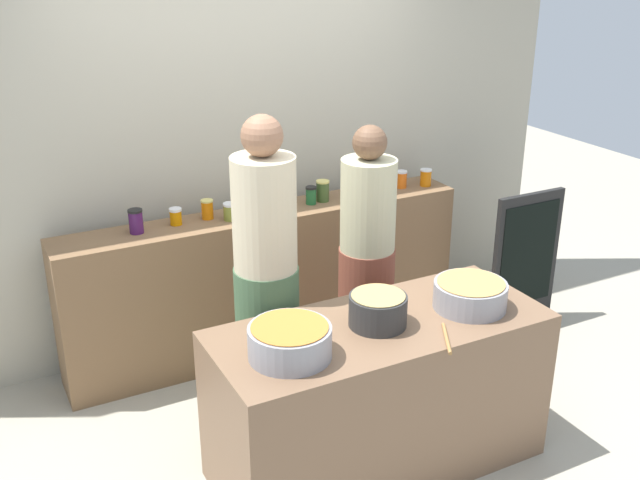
{
  "coord_description": "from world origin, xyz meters",
  "views": [
    {
      "loc": [
        -1.77,
        -3.05,
        2.61
      ],
      "look_at": [
        0.0,
        0.35,
        1.05
      ],
      "focal_mm": 42.09,
      "sensor_mm": 36.0,
      "label": 1
    }
  ],
  "objects_px": {
    "preserve_jar_10": "(426,177)",
    "cooking_pot_center": "(378,310)",
    "preserve_jar_0": "(136,221)",
    "preserve_jar_7": "(364,189)",
    "preserve_jar_3": "(230,211)",
    "cooking_pot_left": "(290,342)",
    "chalkboard_sign": "(525,259)",
    "preserve_jar_2": "(207,209)",
    "preserve_jar_9": "(401,179)",
    "cook_in_cap": "(366,271)",
    "cook_with_tongs": "(267,296)",
    "preserve_jar_8": "(381,183)",
    "preserve_jar_5": "(311,195)",
    "preserve_jar_6": "(323,191)",
    "preserve_jar_1": "(176,216)",
    "preserve_jar_4": "(266,203)",
    "cooking_pot_right": "(470,295)",
    "wooden_spoon": "(447,338)"
  },
  "relations": [
    {
      "from": "preserve_jar_3",
      "to": "preserve_jar_7",
      "type": "distance_m",
      "value": 0.94
    },
    {
      "from": "preserve_jar_8",
      "to": "cooking_pot_center",
      "type": "relative_size",
      "value": 0.36
    },
    {
      "from": "preserve_jar_10",
      "to": "cooking_pot_center",
      "type": "xyz_separation_m",
      "value": [
        -1.23,
        -1.37,
        -0.11
      ]
    },
    {
      "from": "preserve_jar_0",
      "to": "preserve_jar_6",
      "type": "distance_m",
      "value": 1.24
    },
    {
      "from": "preserve_jar_10",
      "to": "preserve_jar_7",
      "type": "bearing_deg",
      "value": -176.41
    },
    {
      "from": "preserve_jar_9",
      "to": "preserve_jar_10",
      "type": "xyz_separation_m",
      "value": [
        0.17,
        -0.05,
        0.0
      ]
    },
    {
      "from": "cooking_pot_left",
      "to": "chalkboard_sign",
      "type": "xyz_separation_m",
      "value": [
        2.27,
        0.94,
        -0.42
      ]
    },
    {
      "from": "preserve_jar_4",
      "to": "preserve_jar_9",
      "type": "relative_size",
      "value": 0.88
    },
    {
      "from": "preserve_jar_5",
      "to": "preserve_jar_8",
      "type": "relative_size",
      "value": 1.15
    },
    {
      "from": "preserve_jar_8",
      "to": "cooking_pot_center",
      "type": "bearing_deg",
      "value": -122.22
    },
    {
      "from": "preserve_jar_2",
      "to": "preserve_jar_3",
      "type": "bearing_deg",
      "value": -35.9
    },
    {
      "from": "preserve_jar_7",
      "to": "preserve_jar_9",
      "type": "relative_size",
      "value": 1.12
    },
    {
      "from": "preserve_jar_1",
      "to": "chalkboard_sign",
      "type": "bearing_deg",
      "value": -14.05
    },
    {
      "from": "preserve_jar_2",
      "to": "preserve_jar_3",
      "type": "xyz_separation_m",
      "value": [
        0.12,
        -0.09,
        -0.01
      ]
    },
    {
      "from": "preserve_jar_5",
      "to": "preserve_jar_10",
      "type": "distance_m",
      "value": 0.89
    },
    {
      "from": "preserve_jar_9",
      "to": "cooking_pot_center",
      "type": "xyz_separation_m",
      "value": [
        -1.06,
        -1.42,
        -0.11
      ]
    },
    {
      "from": "preserve_jar_1",
      "to": "preserve_jar_6",
      "type": "relative_size",
      "value": 0.74
    },
    {
      "from": "preserve_jar_5",
      "to": "preserve_jar_1",
      "type": "bearing_deg",
      "value": 177.34
    },
    {
      "from": "preserve_jar_3",
      "to": "preserve_jar_10",
      "type": "height_order",
      "value": "preserve_jar_10"
    },
    {
      "from": "preserve_jar_3",
      "to": "preserve_jar_2",
      "type": "bearing_deg",
      "value": 144.1
    },
    {
      "from": "preserve_jar_9",
      "to": "chalkboard_sign",
      "type": "relative_size",
      "value": 0.12
    },
    {
      "from": "cooking_pot_center",
      "to": "cook_with_tongs",
      "type": "height_order",
      "value": "cook_with_tongs"
    },
    {
      "from": "preserve_jar_6",
      "to": "cooking_pot_center",
      "type": "height_order",
      "value": "preserve_jar_6"
    },
    {
      "from": "preserve_jar_0",
      "to": "preserve_jar_10",
      "type": "relative_size",
      "value": 1.21
    },
    {
      "from": "preserve_jar_9",
      "to": "cook_in_cap",
      "type": "xyz_separation_m",
      "value": [
        -0.68,
        -0.67,
        -0.29
      ]
    },
    {
      "from": "preserve_jar_0",
      "to": "preserve_jar_5",
      "type": "bearing_deg",
      "value": -0.81
    },
    {
      "from": "preserve_jar_10",
      "to": "cooking_pot_left",
      "type": "xyz_separation_m",
      "value": [
        -1.74,
        -1.45,
        -0.12
      ]
    },
    {
      "from": "cooking_pot_right",
      "to": "chalkboard_sign",
      "type": "height_order",
      "value": "chalkboard_sign"
    },
    {
      "from": "preserve_jar_5",
      "to": "preserve_jar_6",
      "type": "xyz_separation_m",
      "value": [
        0.1,
        0.02,
        0.01
      ]
    },
    {
      "from": "preserve_jar_10",
      "to": "cooking_pot_right",
      "type": "relative_size",
      "value": 0.32
    },
    {
      "from": "cook_with_tongs",
      "to": "cooking_pot_left",
      "type": "bearing_deg",
      "value": -104.51
    },
    {
      "from": "cooking_pot_right",
      "to": "preserve_jar_5",
      "type": "bearing_deg",
      "value": 96.59
    },
    {
      "from": "preserve_jar_0",
      "to": "preserve_jar_3",
      "type": "distance_m",
      "value": 0.58
    },
    {
      "from": "preserve_jar_6",
      "to": "cooking_pot_right",
      "type": "bearing_deg",
      "value": -87.16
    },
    {
      "from": "preserve_jar_7",
      "to": "preserve_jar_9",
      "type": "xyz_separation_m",
      "value": [
        0.35,
        0.08,
        -0.01
      ]
    },
    {
      "from": "preserve_jar_3",
      "to": "preserve_jar_0",
      "type": "bearing_deg",
      "value": 174.9
    },
    {
      "from": "preserve_jar_8",
      "to": "cooking_pot_left",
      "type": "relative_size",
      "value": 0.27
    },
    {
      "from": "cooking_pot_center",
      "to": "preserve_jar_8",
      "type": "bearing_deg",
      "value": 57.78
    },
    {
      "from": "preserve_jar_9",
      "to": "cook_in_cap",
      "type": "relative_size",
      "value": 0.07
    },
    {
      "from": "chalkboard_sign",
      "to": "preserve_jar_4",
      "type": "bearing_deg",
      "value": 162.39
    },
    {
      "from": "wooden_spoon",
      "to": "cook_in_cap",
      "type": "relative_size",
      "value": 0.17
    },
    {
      "from": "preserve_jar_8",
      "to": "cook_with_tongs",
      "type": "xyz_separation_m",
      "value": [
        -1.24,
        -0.86,
        -0.2
      ]
    },
    {
      "from": "preserve_jar_4",
      "to": "cooking_pot_right",
      "type": "height_order",
      "value": "preserve_jar_4"
    },
    {
      "from": "preserve_jar_9",
      "to": "cook_in_cap",
      "type": "height_order",
      "value": "cook_in_cap"
    },
    {
      "from": "cook_with_tongs",
      "to": "preserve_jar_7",
      "type": "bearing_deg",
      "value": 36.23
    },
    {
      "from": "wooden_spoon",
      "to": "chalkboard_sign",
      "type": "height_order",
      "value": "chalkboard_sign"
    },
    {
      "from": "preserve_jar_0",
      "to": "preserve_jar_7",
      "type": "relative_size",
      "value": 1.08
    },
    {
      "from": "preserve_jar_8",
      "to": "preserve_jar_2",
      "type": "bearing_deg",
      "value": 179.03
    },
    {
      "from": "wooden_spoon",
      "to": "cooking_pot_center",
      "type": "bearing_deg",
      "value": 126.94
    },
    {
      "from": "cooking_pot_center",
      "to": "cooking_pot_left",
      "type": "bearing_deg",
      "value": -171.95
    }
  ]
}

